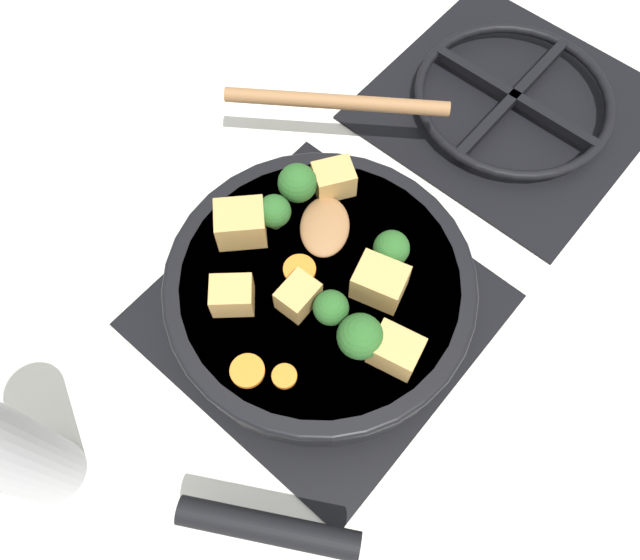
% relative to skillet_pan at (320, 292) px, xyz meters
% --- Properties ---
extents(ground_plane, '(2.40, 2.40, 0.00)m').
position_rel_skillet_pan_xyz_m(ground_plane, '(-0.00, 0.00, -0.05)').
color(ground_plane, silver).
extents(front_burner_grate, '(0.31, 0.31, 0.03)m').
position_rel_skillet_pan_xyz_m(front_burner_grate, '(-0.00, 0.00, -0.04)').
color(front_burner_grate, black).
rests_on(front_burner_grate, ground_plane).
extents(rear_burner_grate, '(0.31, 0.31, 0.03)m').
position_rel_skillet_pan_xyz_m(rear_burner_grate, '(-0.00, 0.36, -0.04)').
color(rear_burner_grate, black).
rests_on(rear_burner_grate, ground_plane).
extents(skillet_pan, '(0.33, 0.39, 0.05)m').
position_rel_skillet_pan_xyz_m(skillet_pan, '(0.00, 0.00, 0.00)').
color(skillet_pan, black).
rests_on(skillet_pan, front_burner_grate).
extents(wooden_spoon, '(0.23, 0.24, 0.02)m').
position_rel_skillet_pan_xyz_m(wooden_spoon, '(-0.09, 0.12, 0.03)').
color(wooden_spoon, olive).
rests_on(wooden_spoon, skillet_pan).
extents(tofu_cube_center_large, '(0.05, 0.05, 0.04)m').
position_rel_skillet_pan_xyz_m(tofu_cube_center_large, '(0.05, 0.03, 0.04)').
color(tofu_cube_center_large, tan).
rests_on(tofu_cube_center_large, skillet_pan).
extents(tofu_cube_near_handle, '(0.06, 0.06, 0.04)m').
position_rel_skillet_pan_xyz_m(tofu_cube_near_handle, '(-0.09, -0.01, 0.04)').
color(tofu_cube_near_handle, tan).
rests_on(tofu_cube_near_handle, skillet_pan).
extents(tofu_cube_east_chunk, '(0.05, 0.04, 0.03)m').
position_rel_skillet_pan_xyz_m(tofu_cube_east_chunk, '(0.10, -0.01, 0.04)').
color(tofu_cube_east_chunk, tan).
rests_on(tofu_cube_east_chunk, skillet_pan).
extents(tofu_cube_west_chunk, '(0.05, 0.05, 0.03)m').
position_rel_skillet_pan_xyz_m(tofu_cube_west_chunk, '(-0.05, -0.07, 0.04)').
color(tofu_cube_west_chunk, tan).
rests_on(tofu_cube_west_chunk, skillet_pan).
extents(tofu_cube_back_piece, '(0.03, 0.04, 0.03)m').
position_rel_skillet_pan_xyz_m(tofu_cube_back_piece, '(-0.00, -0.03, 0.04)').
color(tofu_cube_back_piece, tan).
rests_on(tofu_cube_back_piece, skillet_pan).
extents(tofu_cube_front_piece, '(0.05, 0.05, 0.03)m').
position_rel_skillet_pan_xyz_m(tofu_cube_front_piece, '(-0.06, 0.09, 0.04)').
color(tofu_cube_front_piece, tan).
rests_on(tofu_cube_front_piece, skillet_pan).
extents(broccoli_floret_near_spoon, '(0.03, 0.03, 0.04)m').
position_rel_skillet_pan_xyz_m(broccoli_floret_near_spoon, '(-0.07, 0.02, 0.05)').
color(broccoli_floret_near_spoon, '#709956').
rests_on(broccoli_floret_near_spoon, skillet_pan).
extents(broccoli_floret_center_top, '(0.04, 0.04, 0.05)m').
position_rel_skillet_pan_xyz_m(broccoli_floret_center_top, '(-0.08, 0.06, 0.05)').
color(broccoli_floret_center_top, '#709956').
rests_on(broccoli_floret_center_top, skillet_pan).
extents(broccoli_floret_east_rim, '(0.03, 0.03, 0.04)m').
position_rel_skillet_pan_xyz_m(broccoli_floret_east_rim, '(0.04, 0.06, 0.05)').
color(broccoli_floret_east_rim, '#709956').
rests_on(broccoli_floret_east_rim, skillet_pan).
extents(broccoli_floret_west_rim, '(0.04, 0.04, 0.05)m').
position_rel_skillet_pan_xyz_m(broccoli_floret_west_rim, '(0.07, -0.03, 0.05)').
color(broccoli_floret_west_rim, '#709956').
rests_on(broccoli_floret_west_rim, skillet_pan).
extents(broccoli_floret_north_edge, '(0.03, 0.03, 0.04)m').
position_rel_skillet_pan_xyz_m(broccoli_floret_north_edge, '(0.03, -0.02, 0.05)').
color(broccoli_floret_north_edge, '#709956').
rests_on(broccoli_floret_north_edge, skillet_pan).
extents(carrot_slice_orange_thin, '(0.03, 0.03, 0.01)m').
position_rel_skillet_pan_xyz_m(carrot_slice_orange_thin, '(0.01, -0.11, 0.02)').
color(carrot_slice_orange_thin, orange).
rests_on(carrot_slice_orange_thin, skillet_pan).
extents(carrot_slice_near_center, '(0.03, 0.03, 0.01)m').
position_rel_skillet_pan_xyz_m(carrot_slice_near_center, '(-0.02, -0.00, 0.02)').
color(carrot_slice_near_center, orange).
rests_on(carrot_slice_near_center, skillet_pan).
extents(carrot_slice_edge_slice, '(0.02, 0.02, 0.01)m').
position_rel_skillet_pan_xyz_m(carrot_slice_edge_slice, '(0.04, -0.09, 0.02)').
color(carrot_slice_edge_slice, orange).
rests_on(carrot_slice_edge_slice, skillet_pan).
extents(pepper_mill, '(0.06, 0.06, 0.23)m').
position_rel_skillet_pan_xyz_m(pepper_mill, '(-0.08, -0.28, 0.05)').
color(pepper_mill, '#B2B2B7').
rests_on(pepper_mill, ground_plane).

